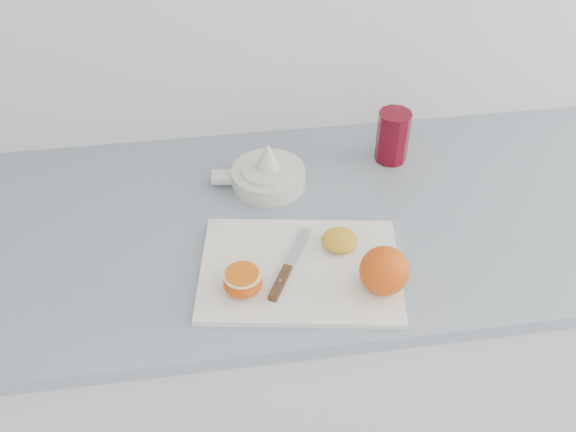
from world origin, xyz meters
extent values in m
cube|color=silver|center=(0.01, 1.70, 0.43)|extent=(2.43, 0.60, 0.86)
cube|color=#909CA7|center=(0.01, 1.70, 0.88)|extent=(2.49, 0.64, 0.03)
cube|color=white|center=(-0.03, 1.55, 0.90)|extent=(0.39, 0.31, 0.01)
sphere|color=orange|center=(0.10, 1.48, 0.94)|extent=(0.08, 0.08, 0.08)
ellipsoid|color=orange|center=(-0.14, 1.51, 0.92)|extent=(0.07, 0.07, 0.04)
cylinder|color=#FFDE9A|center=(-0.14, 1.51, 0.94)|extent=(0.07, 0.07, 0.00)
cylinder|color=orange|center=(-0.14, 1.51, 0.94)|extent=(0.06, 0.06, 0.00)
ellipsoid|color=gold|center=(0.05, 1.59, 0.92)|extent=(0.07, 0.07, 0.03)
cylinder|color=orange|center=(0.05, 1.59, 0.92)|extent=(0.05, 0.05, 0.00)
cube|color=#4A311C|center=(-0.07, 1.51, 0.91)|extent=(0.05, 0.08, 0.01)
cube|color=#B7B7BC|center=(-0.03, 1.59, 0.91)|extent=(0.06, 0.10, 0.00)
cylinder|color=#B7B7BC|center=(-0.07, 1.51, 0.91)|extent=(0.00, 0.00, 0.01)
cylinder|color=white|center=(-0.06, 1.81, 0.91)|extent=(0.15, 0.15, 0.04)
cylinder|color=white|center=(-0.06, 1.81, 0.93)|extent=(0.11, 0.11, 0.01)
cone|color=white|center=(-0.06, 1.81, 0.96)|extent=(0.05, 0.05, 0.06)
cube|color=white|center=(-0.15, 1.82, 0.91)|extent=(0.05, 0.04, 0.02)
ellipsoid|color=#E76A00|center=(-0.05, 1.80, 0.94)|extent=(0.01, 0.01, 0.00)
ellipsoid|color=#E76A00|center=(-0.07, 1.82, 0.94)|extent=(0.01, 0.01, 0.00)
ellipsoid|color=#E76A00|center=(-0.06, 1.79, 0.94)|extent=(0.01, 0.01, 0.00)
ellipsoid|color=#E76A00|center=(-0.04, 1.81, 0.94)|extent=(0.01, 0.01, 0.00)
cylinder|color=maroon|center=(0.21, 1.86, 0.95)|extent=(0.07, 0.07, 0.11)
cylinder|color=#F65004|center=(0.21, 1.86, 0.90)|extent=(0.06, 0.06, 0.02)
cylinder|color=maroon|center=(0.21, 1.86, 1.00)|extent=(0.07, 0.07, 0.00)
camera|label=1|loc=(-0.17, 0.77, 1.73)|focal=40.00mm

